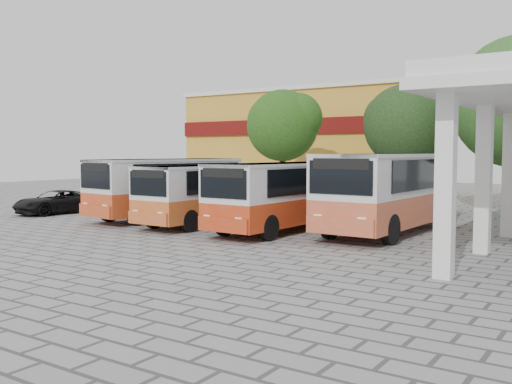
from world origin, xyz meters
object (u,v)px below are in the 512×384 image
Objects in this scene: bus_far_right at (390,187)px; parked_car at (56,202)px; bus_far_left at (167,184)px; bus_centre_right at (282,192)px; bus_centre_left at (208,190)px.

parked_car is at bearing -169.17° from bus_far_right.
parked_car is (-17.23, -2.84, -1.22)m from bus_far_right.
bus_far_right reaches higher than bus_far_left.
bus_centre_right is 1.78× the size of parked_car.
bus_centre_left is (3.07, -0.68, -0.14)m from bus_far_left.
bus_far_left reaches higher than parked_car.
bus_centre_left is 3.85m from bus_centre_right.
bus_centre_right is at bearing -152.55° from bus_far_right.
bus_centre_left is at bearing -164.46° from bus_far_right.
bus_far_left is 1.12× the size of bus_centre_left.
bus_far_left is 1.89× the size of parked_car.
bus_far_right is at bearing 13.88° from parked_car.
bus_centre_left is 9.59m from parked_car.
bus_far_right is at bearing 14.07° from bus_far_left.
parked_car is at bearing -158.81° from bus_far_left.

